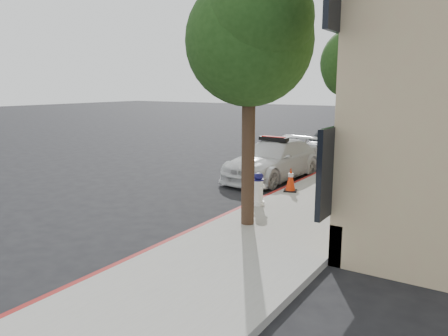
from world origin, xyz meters
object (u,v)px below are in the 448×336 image
object	(u,v)px
police_car	(273,160)
parked_car_mid	(331,143)
traffic_cone	(291,179)
parked_car_far	(371,127)
fire_hydrant	(258,189)

from	to	relation	value
police_car	parked_car_mid	world-z (taller)	police_car
traffic_cone	parked_car_mid	bearing A→B (deg)	99.84
police_car	traffic_cone	xyz separation A→B (m)	(1.57, -1.99, -0.18)
parked_car_far	fire_hydrant	distance (m)	17.07
police_car	fire_hydrant	bearing A→B (deg)	-65.19
police_car	traffic_cone	bearing A→B (deg)	-47.71
parked_car_mid	fire_hydrant	distance (m)	9.15
parked_car_far	fire_hydrant	world-z (taller)	parked_car_far
parked_car_mid	fire_hydrant	size ratio (longest dim) A/B	4.89
parked_car_far	traffic_cone	xyz separation A→B (m)	(1.48, -15.11, -0.31)
fire_hydrant	traffic_cone	xyz separation A→B (m)	(0.09, 1.90, -0.07)
police_car	parked_car_mid	bearing A→B (deg)	90.38
parked_car_far	parked_car_mid	bearing A→B (deg)	-89.30
police_car	traffic_cone	size ratio (longest dim) A/B	6.65
police_car	parked_car_far	bearing A→B (deg)	93.60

